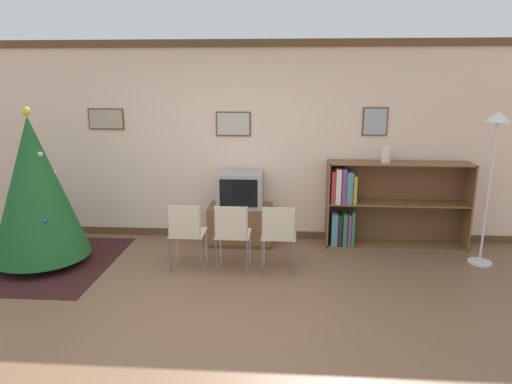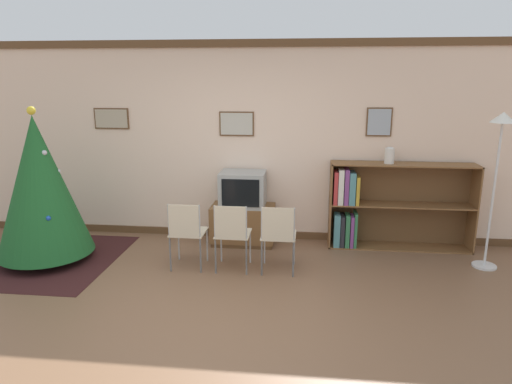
{
  "view_description": "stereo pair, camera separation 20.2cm",
  "coord_description": "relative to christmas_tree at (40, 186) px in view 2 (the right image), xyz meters",
  "views": [
    {
      "loc": [
        0.71,
        -3.77,
        2.21
      ],
      "look_at": [
        0.35,
        1.32,
        0.93
      ],
      "focal_mm": 32.0,
      "sensor_mm": 36.0,
      "label": 1
    },
    {
      "loc": [
        0.91,
        -3.75,
        2.21
      ],
      "look_at": [
        0.35,
        1.32,
        0.93
      ],
      "focal_mm": 32.0,
      "sensor_mm": 36.0,
      "label": 2
    }
  ],
  "objects": [
    {
      "name": "ground_plane",
      "position": [
        2.26,
        -1.27,
        -0.95
      ],
      "size": [
        24.0,
        24.0,
        0.0
      ],
      "primitive_type": "plane",
      "color": "brown"
    },
    {
      "name": "wall_back",
      "position": [
        2.26,
        1.17,
        0.4
      ],
      "size": [
        9.1,
        0.11,
        2.7
      ],
      "color": "beige",
      "rests_on": "ground_plane"
    },
    {
      "name": "area_rug",
      "position": [
        -0.0,
        -0.0,
        -0.94
      ],
      "size": [
        1.67,
        1.86,
        0.01
      ],
      "color": "#381919",
      "rests_on": "ground_plane"
    },
    {
      "name": "christmas_tree",
      "position": [
        0.0,
        0.0,
        0.0
      ],
      "size": [
        1.13,
        1.13,
        1.89
      ],
      "color": "maroon",
      "rests_on": "area_rug"
    },
    {
      "name": "tv_console",
      "position": [
        2.34,
        0.86,
        -0.68
      ],
      "size": [
        0.85,
        0.48,
        0.53
      ],
      "color": "brown",
      "rests_on": "ground_plane"
    },
    {
      "name": "television",
      "position": [
        2.34,
        0.86,
        -0.18
      ],
      "size": [
        0.6,
        0.46,
        0.47
      ],
      "color": "#9E9E99",
      "rests_on": "tv_console"
    },
    {
      "name": "folding_chair_left",
      "position": [
        1.81,
        -0.08,
        -0.47
      ],
      "size": [
        0.4,
        0.4,
        0.82
      ],
      "color": "beige",
      "rests_on": "ground_plane"
    },
    {
      "name": "folding_chair_center",
      "position": [
        2.34,
        -0.08,
        -0.47
      ],
      "size": [
        0.4,
        0.4,
        0.82
      ],
      "color": "beige",
      "rests_on": "ground_plane"
    },
    {
      "name": "folding_chair_right",
      "position": [
        2.88,
        -0.08,
        -0.47
      ],
      "size": [
        0.4,
        0.4,
        0.82
      ],
      "color": "beige",
      "rests_on": "ground_plane"
    },
    {
      "name": "bookshelf",
      "position": [
        4.12,
        0.94,
        -0.38
      ],
      "size": [
        1.86,
        0.36,
        1.14
      ],
      "color": "brown",
      "rests_on": "ground_plane"
    },
    {
      "name": "vase",
      "position": [
        4.24,
        0.91,
        0.3
      ],
      "size": [
        0.12,
        0.12,
        0.21
      ],
      "color": "silver",
      "rests_on": "bookshelf"
    },
    {
      "name": "standing_lamp",
      "position": [
        5.34,
        0.37,
        0.47
      ],
      "size": [
        0.28,
        0.28,
        1.85
      ],
      "color": "silver",
      "rests_on": "ground_plane"
    }
  ]
}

